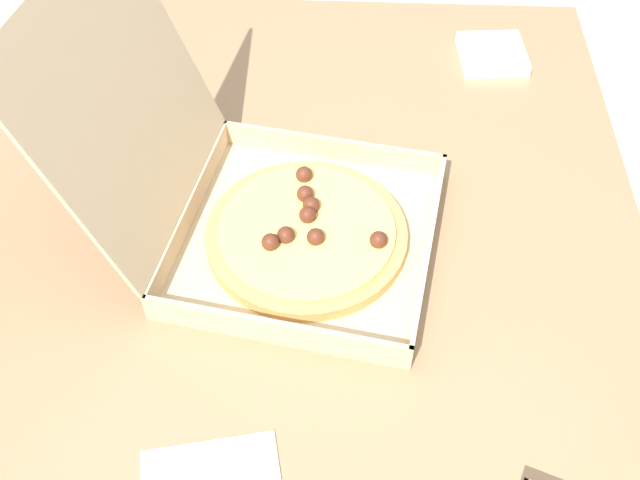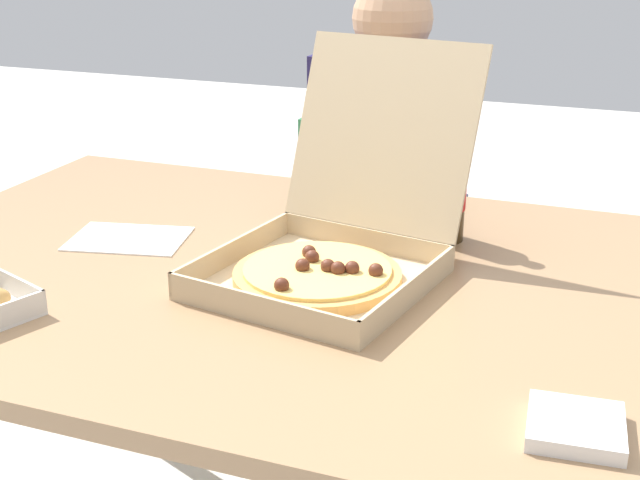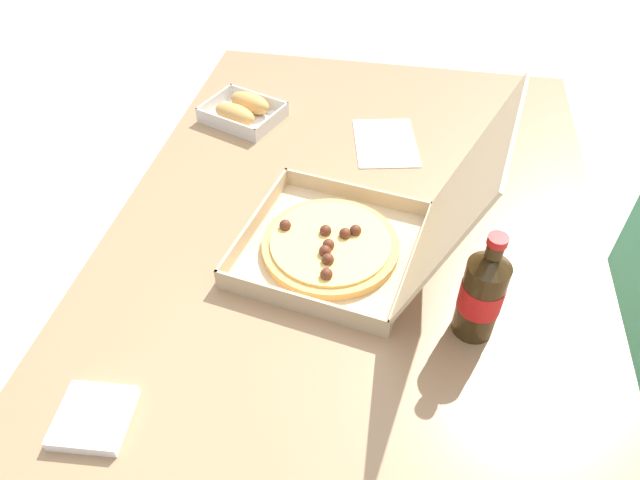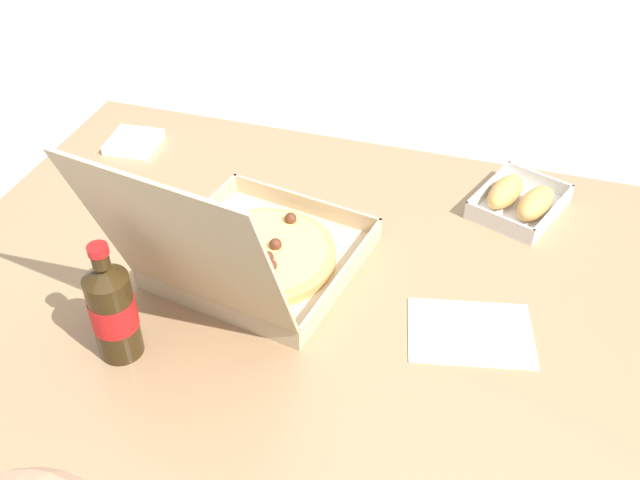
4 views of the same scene
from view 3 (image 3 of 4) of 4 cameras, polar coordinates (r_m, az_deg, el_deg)
ground_plane at (r=1.79m, az=2.58°, el=-15.16°), size 10.00×10.00×0.00m
dining_table at (r=1.28m, az=3.50°, el=0.07°), size 1.42×1.02×0.72m
pizza_box_open at (r=1.11m, az=3.19°, el=0.21°), size 0.41×0.51×0.36m
bread_side_box at (r=1.55m, az=-7.70°, el=12.66°), size 0.21×0.23×0.06m
cola_bottle at (r=0.99m, az=15.81°, el=-5.13°), size 0.07×0.07×0.22m
paper_menu at (r=1.46m, az=6.53°, el=9.60°), size 0.24×0.19×0.00m
napkin_pile at (r=0.99m, az=-21.60°, el=-16.09°), size 0.12×0.12×0.02m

